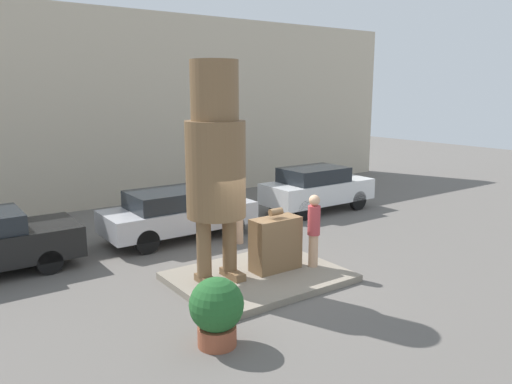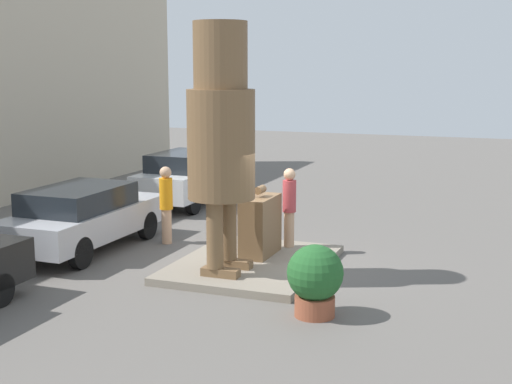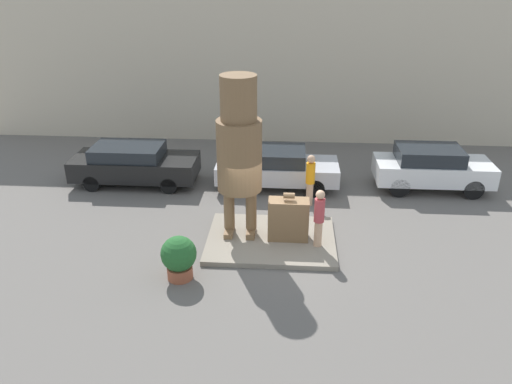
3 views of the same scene
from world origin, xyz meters
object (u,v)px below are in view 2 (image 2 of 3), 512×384
at_px(planter_pot, 315,278).
at_px(parked_car_silver, 83,216).
at_px(tourist, 289,204).
at_px(worker_hivis, 166,202).
at_px(statue_figure, 221,129).
at_px(parked_car_white, 188,177).
at_px(giant_suitcase, 260,225).

bearing_deg(planter_pot, parked_car_silver, 69.15).
height_order(tourist, planter_pot, tourist).
relative_size(parked_car_silver, worker_hivis, 2.44).
bearing_deg(parked_car_silver, statue_figure, -103.79).
relative_size(tourist, parked_car_silver, 0.40).
bearing_deg(worker_hivis, parked_car_white, 20.34).
xyz_separation_m(parked_car_white, worker_hivis, (-4.46, -1.65, 0.14)).
distance_m(tourist, parked_car_white, 6.32).
relative_size(giant_suitcase, planter_pot, 1.22).
distance_m(parked_car_silver, planter_pot, 6.55).
bearing_deg(statue_figure, tourist, -14.79).
height_order(statue_figure, tourist, statue_figure).
xyz_separation_m(statue_figure, worker_hivis, (2.16, 2.37, -1.95)).
distance_m(tourist, planter_pot, 4.09).
bearing_deg(tourist, parked_car_silver, 107.25).
bearing_deg(parked_car_silver, giant_suitcase, -82.87).
distance_m(giant_suitcase, planter_pot, 3.50).
height_order(tourist, parked_car_silver, tourist).
bearing_deg(giant_suitcase, tourist, -22.61).
bearing_deg(giant_suitcase, parked_car_silver, 97.13).
height_order(tourist, parked_car_white, tourist).
bearing_deg(giant_suitcase, parked_car_white, 39.56).
distance_m(statue_figure, planter_pot, 3.53).
bearing_deg(worker_hivis, tourist, -86.91).
height_order(tourist, worker_hivis, tourist).
bearing_deg(worker_hivis, planter_pot, -127.29).
xyz_separation_m(parked_car_silver, planter_pot, (-2.33, -6.12, -0.14)).
relative_size(giant_suitcase, tourist, 0.84).
xyz_separation_m(parked_car_white, planter_pot, (-8.01, -6.31, -0.20)).
distance_m(giant_suitcase, tourist, 1.00).
height_order(statue_figure, planter_pot, statue_figure).
relative_size(parked_car_silver, planter_pot, 3.64).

